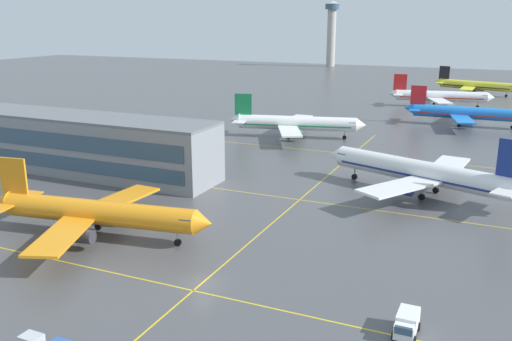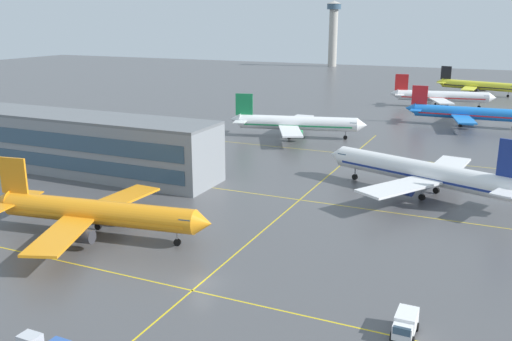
{
  "view_description": "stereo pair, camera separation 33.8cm",
  "coord_description": "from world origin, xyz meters",
  "px_view_note": "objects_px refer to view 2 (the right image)",
  "views": [
    {
      "loc": [
        28.89,
        -49.76,
        29.04
      ],
      "look_at": [
        -5.13,
        26.44,
        5.98
      ],
      "focal_mm": 39.0,
      "sensor_mm": 36.0,
      "label": 1
    },
    {
      "loc": [
        29.2,
        -49.62,
        29.04
      ],
      "look_at": [
        -5.13,
        26.44,
        5.98
      ],
      "focal_mm": 39.0,
      "sensor_mm": 36.0,
      "label": 2
    }
  ],
  "objects_px": {
    "airliner_front_gate": "(96,212)",
    "airliner_distant_taxiway": "(477,86)",
    "airliner_third_row": "(296,123)",
    "airliner_far_left_stand": "(467,113)",
    "service_truck_catering": "(405,324)",
    "airliner_far_right_stand": "(441,96)",
    "airliner_second_row": "(423,172)",
    "control_tower": "(333,29)"
  },
  "relations": [
    {
      "from": "airliner_front_gate",
      "to": "airliner_far_left_stand",
      "type": "bearing_deg",
      "value": 69.48
    },
    {
      "from": "airliner_second_row",
      "to": "control_tower",
      "type": "bearing_deg",
      "value": 110.12
    },
    {
      "from": "airliner_far_left_stand",
      "to": "airliner_distant_taxiway",
      "type": "relative_size",
      "value": 1.04
    },
    {
      "from": "airliner_front_gate",
      "to": "airliner_second_row",
      "type": "distance_m",
      "value": 53.02
    },
    {
      "from": "airliner_second_row",
      "to": "service_truck_catering",
      "type": "height_order",
      "value": "airliner_second_row"
    },
    {
      "from": "airliner_second_row",
      "to": "airliner_far_right_stand",
      "type": "bearing_deg",
      "value": 94.81
    },
    {
      "from": "airliner_far_right_stand",
      "to": "airliner_far_left_stand",
      "type": "bearing_deg",
      "value": -71.93
    },
    {
      "from": "airliner_third_row",
      "to": "control_tower",
      "type": "bearing_deg",
      "value": 104.33
    },
    {
      "from": "airliner_third_row",
      "to": "airliner_distant_taxiway",
      "type": "height_order",
      "value": "airliner_third_row"
    },
    {
      "from": "airliner_far_left_stand",
      "to": "airliner_front_gate",
      "type": "bearing_deg",
      "value": -110.52
    },
    {
      "from": "airliner_second_row",
      "to": "airliner_distant_taxiway",
      "type": "distance_m",
      "value": 139.41
    },
    {
      "from": "control_tower",
      "to": "airliner_front_gate",
      "type": "bearing_deg",
      "value": -79.72
    },
    {
      "from": "airliner_front_gate",
      "to": "airliner_distant_taxiway",
      "type": "bearing_deg",
      "value": 77.79
    },
    {
      "from": "airliner_front_gate",
      "to": "service_truck_catering",
      "type": "bearing_deg",
      "value": -10.05
    },
    {
      "from": "airliner_third_row",
      "to": "airliner_distant_taxiway",
      "type": "xyz_separation_m",
      "value": [
        36.13,
        104.39,
        -0.15
      ]
    },
    {
      "from": "airliner_distant_taxiway",
      "to": "airliner_second_row",
      "type": "bearing_deg",
      "value": -90.22
    },
    {
      "from": "airliner_distant_taxiway",
      "to": "control_tower",
      "type": "relative_size",
      "value": 0.84
    },
    {
      "from": "airliner_third_row",
      "to": "airliner_far_left_stand",
      "type": "height_order",
      "value": "airliner_third_row"
    },
    {
      "from": "airliner_third_row",
      "to": "service_truck_catering",
      "type": "xyz_separation_m",
      "value": [
        40.6,
        -79.86,
        -2.48
      ]
    },
    {
      "from": "airliner_front_gate",
      "to": "airliner_far_left_stand",
      "type": "distance_m",
      "value": 113.26
    },
    {
      "from": "airliner_far_left_stand",
      "to": "airliner_far_right_stand",
      "type": "height_order",
      "value": "airliner_far_right_stand"
    },
    {
      "from": "airliner_front_gate",
      "to": "airliner_third_row",
      "type": "bearing_deg",
      "value": 88.32
    },
    {
      "from": "airliner_second_row",
      "to": "control_tower",
      "type": "xyz_separation_m",
      "value": [
        -88.05,
        240.3,
        18.39
      ]
    },
    {
      "from": "airliner_front_gate",
      "to": "airliner_second_row",
      "type": "relative_size",
      "value": 0.91
    },
    {
      "from": "airliner_second_row",
      "to": "airliner_far_right_stand",
      "type": "relative_size",
      "value": 1.06
    },
    {
      "from": "airliner_third_row",
      "to": "airliner_distant_taxiway",
      "type": "relative_size",
      "value": 1.05
    },
    {
      "from": "airliner_front_gate",
      "to": "service_truck_catering",
      "type": "relative_size",
      "value": 8.01
    },
    {
      "from": "airliner_far_right_stand",
      "to": "airliner_second_row",
      "type": "bearing_deg",
      "value": -85.19
    },
    {
      "from": "airliner_far_right_stand",
      "to": "service_truck_catering",
      "type": "relative_size",
      "value": 8.25
    },
    {
      "from": "airliner_third_row",
      "to": "airliner_far_right_stand",
      "type": "height_order",
      "value": "airliner_third_row"
    },
    {
      "from": "airliner_distant_taxiway",
      "to": "airliner_third_row",
      "type": "bearing_deg",
      "value": -109.09
    },
    {
      "from": "airliner_distant_taxiway",
      "to": "airliner_far_left_stand",
      "type": "bearing_deg",
      "value": -88.82
    },
    {
      "from": "airliner_distant_taxiway",
      "to": "service_truck_catering",
      "type": "xyz_separation_m",
      "value": [
        4.47,
        -184.25,
        -2.32
      ]
    },
    {
      "from": "airliner_front_gate",
      "to": "airliner_far_left_stand",
      "type": "height_order",
      "value": "airliner_far_left_stand"
    },
    {
      "from": "airliner_far_left_stand",
      "to": "airliner_far_right_stand",
      "type": "relative_size",
      "value": 0.99
    },
    {
      "from": "airliner_far_left_stand",
      "to": "service_truck_catering",
      "type": "bearing_deg",
      "value": -88.48
    },
    {
      "from": "airliner_front_gate",
      "to": "airliner_distant_taxiway",
      "type": "height_order",
      "value": "airliner_front_gate"
    },
    {
      "from": "airliner_distant_taxiway",
      "to": "control_tower",
      "type": "xyz_separation_m",
      "value": [
        -88.59,
        100.89,
        18.86
      ]
    },
    {
      "from": "airliner_distant_taxiway",
      "to": "airliner_front_gate",
      "type": "bearing_deg",
      "value": -102.21
    },
    {
      "from": "airliner_far_right_stand",
      "to": "airliner_third_row",
      "type": "bearing_deg",
      "value": -112.37
    },
    {
      "from": "airliner_far_right_stand",
      "to": "service_truck_catering",
      "type": "distance_m",
      "value": 146.39
    },
    {
      "from": "airliner_third_row",
      "to": "service_truck_catering",
      "type": "height_order",
      "value": "airliner_third_row"
    }
  ]
}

